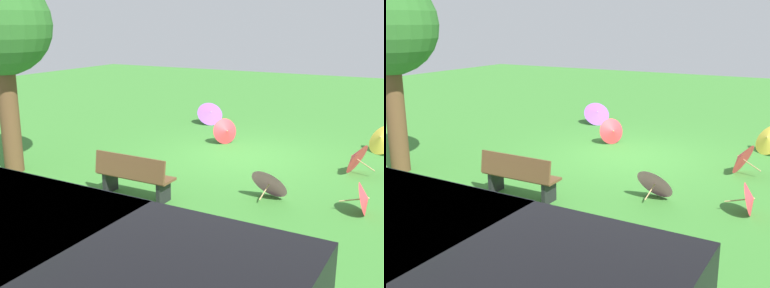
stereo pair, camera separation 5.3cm
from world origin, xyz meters
The scene contains 10 objects.
ground centered at (0.00, 0.00, 0.00)m, with size 40.00×40.00×0.00m, color #387A2D.
van_dark centered at (-1.36, 7.87, 0.91)m, with size 4.62×2.17×1.53m.
park_bench centered at (0.67, 3.76, 0.47)m, with size 1.60×0.49×0.90m.
shade_tree centered at (4.12, 3.69, 3.21)m, with size 2.18×2.18×4.39m.
parasol_red_0 centered at (-3.42, 2.43, 0.31)m, with size 0.61×0.63×0.61m.
parasol_purple_0 centered at (2.46, -3.09, 0.39)m, with size 1.08×1.07×0.77m.
parasol_pink_0 centered at (-1.68, 2.48, 0.35)m, with size 0.88×0.75×0.71m.
parasol_red_1 centered at (0.88, -0.94, 0.37)m, with size 0.76×0.77×0.74m.
parasol_yellow_0 centered at (-3.11, -2.03, 0.41)m, with size 1.08×1.04×0.81m.
parasol_red_2 centered at (-2.80, 0.06, 0.38)m, with size 0.78×0.85×0.76m.
Camera 2 is at (-4.56, 10.73, 3.36)m, focal length 43.80 mm.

